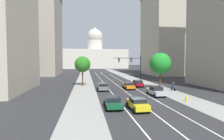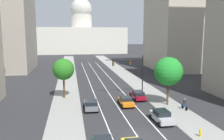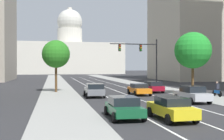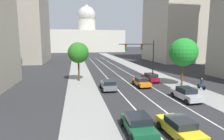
{
  "view_description": "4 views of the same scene",
  "coord_description": "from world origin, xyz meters",
  "px_view_note": "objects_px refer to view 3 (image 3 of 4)",
  "views": [
    {
      "loc": [
        -7.6,
        -24.3,
        5.92
      ],
      "look_at": [
        0.06,
        26.57,
        3.28
      ],
      "focal_mm": 28.08,
      "sensor_mm": 36.0,
      "label": 1
    },
    {
      "loc": [
        -7.08,
        -23.6,
        11.2
      ],
      "look_at": [
        0.94,
        21.7,
        4.22
      ],
      "focal_mm": 37.79,
      "sensor_mm": 36.0,
      "label": 2
    },
    {
      "loc": [
        -8.9,
        -20.7,
        3.39
      ],
      "look_at": [
        0.57,
        23.4,
        2.9
      ],
      "focal_mm": 44.98,
      "sensor_mm": 36.0,
      "label": 3
    },
    {
      "loc": [
        -8.9,
        -15.64,
        7.07
      ],
      "look_at": [
        -2.45,
        16.52,
        2.04
      ],
      "focal_mm": 29.44,
      "sensor_mm": 36.0,
      "label": 4
    }
  ],
  "objects_px": {
    "capitol_building": "(70,54)",
    "car_gray": "(94,90)",
    "street_tree_mid_right": "(193,50)",
    "street_tree_mid_left": "(56,54)",
    "car_crimson": "(152,86)",
    "car_yellow": "(171,108)",
    "car_orange": "(139,89)",
    "cyclist": "(217,89)",
    "car_green": "(124,107)",
    "car_silver": "(192,94)",
    "traffic_signal_mast": "(143,55)"
  },
  "relations": [
    {
      "from": "car_silver",
      "to": "car_green",
      "type": "xyz_separation_m",
      "value": [
        -8.48,
        -6.62,
        -0.07
      ]
    },
    {
      "from": "car_crimson",
      "to": "car_yellow",
      "type": "bearing_deg",
      "value": 161.72
    },
    {
      "from": "capitol_building",
      "to": "car_crimson",
      "type": "xyz_separation_m",
      "value": [
        4.24,
        -107.34,
        -9.01
      ]
    },
    {
      "from": "car_gray",
      "to": "traffic_signal_mast",
      "type": "height_order",
      "value": "traffic_signal_mast"
    },
    {
      "from": "capitol_building",
      "to": "car_gray",
      "type": "bearing_deg",
      "value": -92.18
    },
    {
      "from": "car_gray",
      "to": "cyclist",
      "type": "height_order",
      "value": "cyclist"
    },
    {
      "from": "car_crimson",
      "to": "car_yellow",
      "type": "xyz_separation_m",
      "value": [
        -5.66,
        -18.73,
        -0.02
      ]
    },
    {
      "from": "car_silver",
      "to": "car_orange",
      "type": "relative_size",
      "value": 1.03
    },
    {
      "from": "car_silver",
      "to": "car_gray",
      "type": "relative_size",
      "value": 1.06
    },
    {
      "from": "car_orange",
      "to": "street_tree_mid_left",
      "type": "bearing_deg",
      "value": 57.89
    },
    {
      "from": "car_silver",
      "to": "car_green",
      "type": "bearing_deg",
      "value": 126.83
    },
    {
      "from": "car_gray",
      "to": "street_tree_mid_right",
      "type": "relative_size",
      "value": 0.54
    },
    {
      "from": "car_gray",
      "to": "car_yellow",
      "type": "bearing_deg",
      "value": -167.56
    },
    {
      "from": "car_crimson",
      "to": "car_gray",
      "type": "distance_m",
      "value": 9.54
    },
    {
      "from": "car_crimson",
      "to": "street_tree_mid_left",
      "type": "relative_size",
      "value": 0.63
    },
    {
      "from": "street_tree_mid_right",
      "to": "car_yellow",
      "type": "bearing_deg",
      "value": -122.44
    },
    {
      "from": "car_yellow",
      "to": "street_tree_mid_left",
      "type": "bearing_deg",
      "value": 15.96
    },
    {
      "from": "capitol_building",
      "to": "street_tree_mid_left",
      "type": "bearing_deg",
      "value": -94.59
    },
    {
      "from": "car_yellow",
      "to": "capitol_building",
      "type": "bearing_deg",
      "value": -2.2
    },
    {
      "from": "car_green",
      "to": "traffic_signal_mast",
      "type": "height_order",
      "value": "traffic_signal_mast"
    },
    {
      "from": "car_green",
      "to": "street_tree_mid_right",
      "type": "xyz_separation_m",
      "value": [
        12.31,
        13.68,
        4.69
      ]
    },
    {
      "from": "car_silver",
      "to": "street_tree_mid_right",
      "type": "distance_m",
      "value": 9.27
    },
    {
      "from": "car_silver",
      "to": "car_green",
      "type": "height_order",
      "value": "car_silver"
    },
    {
      "from": "car_gray",
      "to": "street_tree_mid_right",
      "type": "bearing_deg",
      "value": -86.14
    },
    {
      "from": "car_crimson",
      "to": "car_yellow",
      "type": "relative_size",
      "value": 1.03
    },
    {
      "from": "cyclist",
      "to": "car_crimson",
      "type": "bearing_deg",
      "value": 34.85
    },
    {
      "from": "car_silver",
      "to": "car_yellow",
      "type": "distance_m",
      "value": 9.68
    },
    {
      "from": "car_green",
      "to": "car_yellow",
      "type": "xyz_separation_m",
      "value": [
        2.83,
        -1.24,
        0.02
      ]
    },
    {
      "from": "car_crimson",
      "to": "capitol_building",
      "type": "bearing_deg",
      "value": 0.79
    },
    {
      "from": "street_tree_mid_right",
      "to": "street_tree_mid_left",
      "type": "xyz_separation_m",
      "value": [
        -16.42,
        7.05,
        -0.3
      ]
    },
    {
      "from": "car_green",
      "to": "car_orange",
      "type": "bearing_deg",
      "value": -20.34
    },
    {
      "from": "car_crimson",
      "to": "street_tree_mid_right",
      "type": "distance_m",
      "value": 7.12
    },
    {
      "from": "car_yellow",
      "to": "street_tree_mid_right",
      "type": "xyz_separation_m",
      "value": [
        9.49,
        14.93,
        4.67
      ]
    },
    {
      "from": "capitol_building",
      "to": "car_green",
      "type": "height_order",
      "value": "capitol_building"
    },
    {
      "from": "car_orange",
      "to": "car_green",
      "type": "xyz_separation_m",
      "value": [
        -5.65,
        -14.43,
        0.02
      ]
    },
    {
      "from": "car_yellow",
      "to": "traffic_signal_mast",
      "type": "bearing_deg",
      "value": -15.35
    },
    {
      "from": "cyclist",
      "to": "street_tree_mid_left",
      "type": "distance_m",
      "value": 20.94
    },
    {
      "from": "car_gray",
      "to": "traffic_signal_mast",
      "type": "bearing_deg",
      "value": -47.0
    },
    {
      "from": "car_crimson",
      "to": "cyclist",
      "type": "xyz_separation_m",
      "value": [
        5.37,
        -6.64,
        0.07
      ]
    },
    {
      "from": "car_crimson",
      "to": "car_green",
      "type": "xyz_separation_m",
      "value": [
        -8.48,
        -17.49,
        -0.05
      ]
    },
    {
      "from": "car_yellow",
      "to": "traffic_signal_mast",
      "type": "distance_m",
      "value": 22.7
    },
    {
      "from": "traffic_signal_mast",
      "to": "car_silver",
      "type": "bearing_deg",
      "value": -88.57
    },
    {
      "from": "car_yellow",
      "to": "cyclist",
      "type": "distance_m",
      "value": 16.37
    },
    {
      "from": "car_crimson",
      "to": "car_orange",
      "type": "bearing_deg",
      "value": 135.79
    },
    {
      "from": "car_gray",
      "to": "street_tree_mid_left",
      "type": "bearing_deg",
      "value": 29.66
    },
    {
      "from": "car_silver",
      "to": "car_crimson",
      "type": "relative_size",
      "value": 0.98
    },
    {
      "from": "car_crimson",
      "to": "car_green",
      "type": "bearing_deg",
      "value": 152.65
    },
    {
      "from": "car_orange",
      "to": "car_green",
      "type": "bearing_deg",
      "value": 159.35
    },
    {
      "from": "car_orange",
      "to": "cyclist",
      "type": "distance_m",
      "value": 8.95
    },
    {
      "from": "car_yellow",
      "to": "cyclist",
      "type": "bearing_deg",
      "value": -43.91
    }
  ]
}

